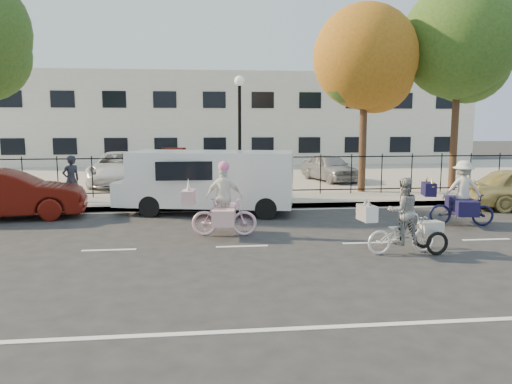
{
  "coord_description": "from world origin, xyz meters",
  "views": [
    {
      "loc": [
        -0.94,
        -11.19,
        2.86
      ],
      "look_at": [
        0.46,
        1.2,
        1.1
      ],
      "focal_mm": 35.0,
      "sensor_mm": 36.0,
      "label": 1
    }
  ],
  "objects": [
    {
      "name": "ground",
      "position": [
        0.0,
        0.0,
        0.0
      ],
      "size": [
        120.0,
        120.0,
        0.0
      ],
      "primitive_type": "plane",
      "color": "#333334"
    },
    {
      "name": "road_markings",
      "position": [
        0.0,
        0.0,
        0.01
      ],
      "size": [
        60.0,
        9.52,
        0.01
      ],
      "primitive_type": null,
      "color": "silver",
      "rests_on": "ground"
    },
    {
      "name": "curb",
      "position": [
        0.0,
        5.05,
        0.07
      ],
      "size": [
        60.0,
        0.1,
        0.15
      ],
      "primitive_type": "cube",
      "color": "#A8A399",
      "rests_on": "ground"
    },
    {
      "name": "sidewalk",
      "position": [
        0.0,
        6.1,
        0.07
      ],
      "size": [
        60.0,
        2.2,
        0.15
      ],
      "primitive_type": "cube",
      "color": "#A8A399",
      "rests_on": "ground"
    },
    {
      "name": "parking_lot",
      "position": [
        0.0,
        15.0,
        0.07
      ],
      "size": [
        60.0,
        15.6,
        0.15
      ],
      "primitive_type": "cube",
      "color": "#A8A399",
      "rests_on": "ground"
    },
    {
      "name": "iron_fence",
      "position": [
        0.0,
        7.2,
        0.9
      ],
      "size": [
        58.0,
        0.06,
        1.5
      ],
      "primitive_type": null,
      "color": "black",
      "rests_on": "sidewalk"
    },
    {
      "name": "building",
      "position": [
        0.0,
        25.0,
        3.0
      ],
      "size": [
        34.0,
        10.0,
        6.0
      ],
      "primitive_type": "cube",
      "color": "silver",
      "rests_on": "ground"
    },
    {
      "name": "lamppost",
      "position": [
        0.5,
        6.8,
        3.11
      ],
      "size": [
        0.36,
        0.36,
        4.33
      ],
      "color": "black",
      "rests_on": "sidewalk"
    },
    {
      "name": "street_sign",
      "position": [
        -1.85,
        6.8,
        1.42
      ],
      "size": [
        0.85,
        0.06,
        1.8
      ],
      "color": "black",
      "rests_on": "sidewalk"
    },
    {
      "name": "zebra_trike",
      "position": [
        3.43,
        -0.97,
        0.65
      ],
      "size": [
        1.96,
        0.83,
        1.67
      ],
      "rotation": [
        0.0,
        0.0,
        1.68
      ],
      "color": "white",
      "rests_on": "ground"
    },
    {
      "name": "unicorn_bike",
      "position": [
        -0.38,
        1.16,
        0.7
      ],
      "size": [
        1.9,
        1.33,
        1.9
      ],
      "rotation": [
        0.0,
        0.0,
        1.47
      ],
      "color": "#FEC1D8",
      "rests_on": "ground"
    },
    {
      "name": "bull_bike",
      "position": [
        6.22,
        1.7,
        0.72
      ],
      "size": [
        2.0,
        1.4,
        1.81
      ],
      "rotation": [
        0.0,
        0.0,
        1.36
      ],
      "color": "#111339",
      "rests_on": "ground"
    },
    {
      "name": "white_van",
      "position": [
        -0.67,
        4.36,
        1.08
      ],
      "size": [
        5.79,
        2.87,
        1.95
      ],
      "rotation": [
        0.0,
        0.0,
        -0.21
      ],
      "color": "white",
      "rests_on": "ground"
    },
    {
      "name": "red_sedan",
      "position": [
        -6.63,
        4.08,
        0.73
      ],
      "size": [
        4.62,
        2.18,
        1.46
      ],
      "primitive_type": "imported",
      "rotation": [
        0.0,
        0.0,
        1.72
      ],
      "color": "#500F09",
      "rests_on": "ground"
    },
    {
      "name": "pedestrian",
      "position": [
        -5.14,
        5.61,
        0.96
      ],
      "size": [
        0.7,
        0.69,
        1.63
      ],
      "primitive_type": "imported",
      "rotation": [
        0.0,
        0.0,
        3.87
      ],
      "color": "black",
      "rests_on": "sidewalk"
    },
    {
      "name": "lot_car_b",
      "position": [
        -4.41,
        10.98,
        0.86
      ],
      "size": [
        2.63,
        5.22,
        1.42
      ],
      "primitive_type": "imported",
      "rotation": [
        0.0,
        0.0,
        0.06
      ],
      "color": "white",
      "rests_on": "parking_lot"
    },
    {
      "name": "lot_car_c",
      "position": [
        -0.4,
        10.15,
        0.81
      ],
      "size": [
        2.65,
        4.26,
        1.33
      ],
      "primitive_type": "imported",
      "rotation": [
        0.0,
        0.0,
        0.33
      ],
      "color": "#4B4C53",
      "rests_on": "parking_lot"
    },
    {
      "name": "lot_car_d",
      "position": [
        5.02,
        11.24,
        0.77
      ],
      "size": [
        2.32,
        3.88,
        1.24
      ],
      "primitive_type": "imported",
      "rotation": [
        0.0,
        0.0,
        0.25
      ],
      "color": "#919498",
      "rests_on": "parking_lot"
    },
    {
      "name": "tree_mid",
      "position": [
        5.51,
        7.72,
        5.11
      ],
      "size": [
        3.98,
        3.98,
        7.3
      ],
      "color": "#442D1D",
      "rests_on": "ground"
    },
    {
      "name": "tree_east",
      "position": [
        9.25,
        7.74,
        5.74
      ],
      "size": [
        4.47,
        4.47,
        8.2
      ],
      "color": "#442D1D",
      "rests_on": "ground"
    }
  ]
}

